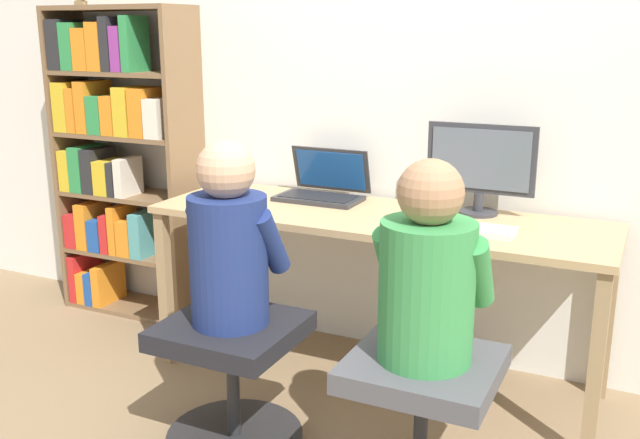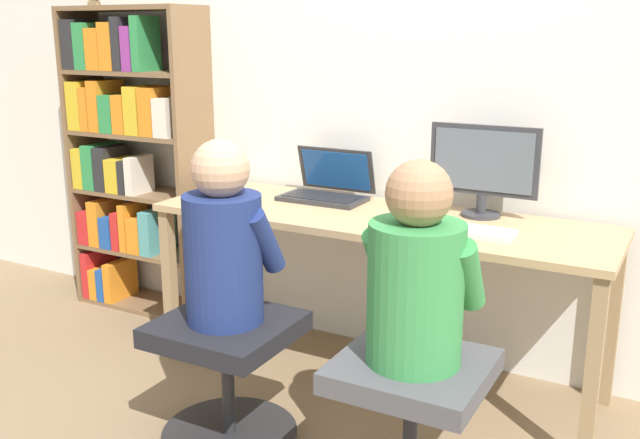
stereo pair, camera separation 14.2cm
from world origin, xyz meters
The scene contains 12 objects.
ground_plane centered at (0.00, 0.00, 0.00)m, with size 14.00×14.00×0.00m, color #846B4C.
wall_back centered at (0.00, 0.67, 1.30)m, with size 10.00×0.05×2.60m.
desk centered at (0.00, 0.30, 0.67)m, with size 1.91×0.60×0.75m.
desktop_monitor centered at (0.38, 0.49, 0.95)m, with size 0.45×0.16×0.38m.
laptop centered at (-0.33, 0.46, 0.79)m, with size 0.38×0.27×0.22m.
keyboard centered at (0.39, 0.21, 0.76)m, with size 0.39×0.14×0.03m.
computer_mouse_by_keyboard centered at (0.13, 0.22, 0.76)m, with size 0.07×0.11×0.03m.
office_chair_left centered at (0.43, -0.38, 0.28)m, with size 0.51×0.51×0.48m.
office_chair_right centered at (-0.28, -0.40, 0.28)m, with size 0.51×0.51×0.48m.
person_at_monitor centered at (0.43, -0.38, 0.76)m, with size 0.37×0.31×0.64m.
person_at_laptop centered at (-0.28, -0.40, 0.77)m, with size 0.34×0.30×0.65m.
bookshelf centered at (-1.54, 0.46, 0.85)m, with size 0.78×0.30×1.61m.
Camera 2 is at (1.16, -2.32, 1.48)m, focal length 40.00 mm.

